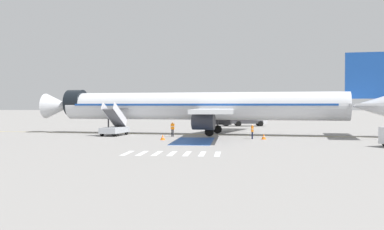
% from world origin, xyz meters
% --- Properties ---
extents(ground_plane, '(600.00, 600.00, 0.00)m').
position_xyz_m(ground_plane, '(0.00, 0.00, 0.00)').
color(ground_plane, gray).
extents(apron_leadline_yellow, '(80.28, 11.51, 0.01)m').
position_xyz_m(apron_leadline_yellow, '(-1.95, 1.00, 0.00)').
color(apron_leadline_yellow, gold).
rests_on(apron_leadline_yellow, ground_plane).
extents(apron_stand_patch_blue, '(4.12, 10.73, 0.01)m').
position_xyz_m(apron_stand_patch_blue, '(-1.95, -9.70, 0.00)').
color(apron_stand_patch_blue, '#2856A8').
rests_on(apron_stand_patch_blue, ground_plane).
extents(apron_walkway_bar_0, '(0.44, 3.60, 0.01)m').
position_xyz_m(apron_walkway_bar_0, '(-6.15, -22.29, 0.00)').
color(apron_walkway_bar_0, silver).
rests_on(apron_walkway_bar_0, ground_plane).
extents(apron_walkway_bar_1, '(0.44, 3.60, 0.01)m').
position_xyz_m(apron_walkway_bar_1, '(-4.95, -22.29, 0.00)').
color(apron_walkway_bar_1, silver).
rests_on(apron_walkway_bar_1, ground_plane).
extents(apron_walkway_bar_2, '(0.44, 3.60, 0.01)m').
position_xyz_m(apron_walkway_bar_2, '(-3.75, -22.29, 0.00)').
color(apron_walkway_bar_2, silver).
rests_on(apron_walkway_bar_2, ground_plane).
extents(apron_walkway_bar_3, '(0.44, 3.60, 0.01)m').
position_xyz_m(apron_walkway_bar_3, '(-2.55, -22.29, 0.00)').
color(apron_walkway_bar_3, silver).
rests_on(apron_walkway_bar_3, ground_plane).
extents(apron_walkway_bar_4, '(0.44, 3.60, 0.01)m').
position_xyz_m(apron_walkway_bar_4, '(-1.35, -22.29, 0.00)').
color(apron_walkway_bar_4, silver).
rests_on(apron_walkway_bar_4, ground_plane).
extents(apron_walkway_bar_5, '(0.44, 3.60, 0.01)m').
position_xyz_m(apron_walkway_bar_5, '(-0.15, -22.29, 0.00)').
color(apron_walkway_bar_5, silver).
rests_on(apron_walkway_bar_5, ground_plane).
extents(apron_walkway_bar_6, '(0.44, 3.60, 0.01)m').
position_xyz_m(apron_walkway_bar_6, '(1.05, -22.29, 0.00)').
color(apron_walkway_bar_6, silver).
rests_on(apron_walkway_bar_6, ground_plane).
extents(airliner, '(46.40, 32.06, 10.19)m').
position_xyz_m(airliner, '(-1.34, 0.91, 3.71)').
color(airliner, silver).
rests_on(airliner, ground_plane).
extents(boarding_stairs_forward, '(2.85, 5.45, 4.24)m').
position_xyz_m(boarding_stairs_forward, '(-12.65, -1.88, 1.02)').
color(boarding_stairs_forward, '#ADB2BA').
rests_on(boarding_stairs_forward, ground_plane).
extents(fuel_tanker, '(9.07, 3.55, 3.68)m').
position_xyz_m(fuel_tanker, '(3.79, 25.62, 1.87)').
color(fuel_tanker, '#38383D').
rests_on(fuel_tanker, ground_plane).
extents(ground_crew_0, '(0.46, 0.30, 1.84)m').
position_xyz_m(ground_crew_0, '(-5.10, -3.16, 1.07)').
color(ground_crew_0, '#2D2D33').
rests_on(ground_crew_0, ground_plane).
extents(ground_crew_1, '(0.28, 0.46, 1.66)m').
position_xyz_m(ground_crew_1, '(4.44, -6.08, 0.95)').
color(ground_crew_1, '#191E38').
rests_on(ground_crew_1, ground_plane).
extents(traffic_cone_0, '(0.54, 0.54, 0.60)m').
position_xyz_m(traffic_cone_0, '(5.69, -6.68, 0.30)').
color(traffic_cone_0, orange).
rests_on(traffic_cone_0, ground_plane).
extents(traffic_cone_1, '(0.54, 0.54, 0.60)m').
position_xyz_m(traffic_cone_1, '(-5.45, -8.68, 0.30)').
color(traffic_cone_1, orange).
rests_on(traffic_cone_1, ground_plane).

